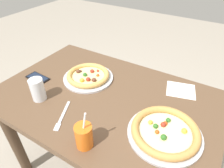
{
  "coord_description": "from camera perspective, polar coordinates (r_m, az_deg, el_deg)",
  "views": [
    {
      "loc": [
        0.47,
        -0.7,
        1.47
      ],
      "look_at": [
        -0.01,
        0.08,
        0.78
      ],
      "focal_mm": 31.66,
      "sensor_mm": 36.0,
      "label": 1
    }
  ],
  "objects": [
    {
      "name": "water_cup_clear",
      "position": [
        1.13,
        -20.74,
        -1.4
      ],
      "size": [
        0.07,
        0.07,
        0.13
      ],
      "color": "silver",
      "rests_on": "dining_table"
    },
    {
      "name": "pizza_near",
      "position": [
        0.93,
        15.05,
        -13.13
      ],
      "size": [
        0.34,
        0.34,
        0.05
      ],
      "color": "#B7B7BC",
      "rests_on": "dining_table"
    },
    {
      "name": "dining_table",
      "position": [
        1.19,
        -1.88,
        -7.87
      ],
      "size": [
        1.23,
        0.81,
        0.75
      ],
      "color": "brown",
      "rests_on": "ground"
    },
    {
      "name": "paper_napkin",
      "position": [
        1.22,
        19.26,
        -1.67
      ],
      "size": [
        0.19,
        0.18,
        0.0
      ],
      "primitive_type": "cube",
      "rotation": [
        0.0,
        0.0,
        0.27
      ],
      "color": "white",
      "rests_on": "dining_table"
    },
    {
      "name": "cell_phone",
      "position": [
        1.33,
        -20.66,
        1.67
      ],
      "size": [
        0.15,
        0.08,
        0.01
      ],
      "color": "black",
      "rests_on": "dining_table"
    },
    {
      "name": "drink_cup_colored",
      "position": [
        0.85,
        -8.1,
        -14.64
      ],
      "size": [
        0.07,
        0.07,
        0.2
      ],
      "color": "orange",
      "rests_on": "dining_table"
    },
    {
      "name": "fork",
      "position": [
        1.02,
        -14.21,
        -9.1
      ],
      "size": [
        0.1,
        0.19,
        0.0
      ],
      "color": "silver",
      "rests_on": "dining_table"
    },
    {
      "name": "pizza_far",
      "position": [
        1.24,
        -6.89,
        2.31
      ],
      "size": [
        0.31,
        0.31,
        0.04
      ],
      "color": "#B7B7BC",
      "rests_on": "dining_table"
    }
  ]
}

